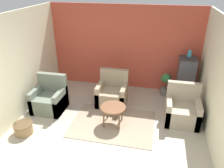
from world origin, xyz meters
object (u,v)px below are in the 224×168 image
object	(u,v)px
coffee_table	(113,109)
armchair_left	(50,99)
parrot	(189,54)
armchair_middle	(112,94)
armchair_right	(182,110)
potted_plant	(166,83)
wicker_basket	(23,128)
birdcage	(185,79)

from	to	relation	value
coffee_table	armchair_left	size ratio (longest dim) A/B	0.64
coffee_table	parrot	xyz separation A→B (m)	(1.76, 1.69, 0.92)
coffee_table	armchair_middle	xyz separation A→B (m)	(-0.22, 0.94, -0.13)
armchair_left	armchair_right	distance (m)	3.43
armchair_middle	coffee_table	bearing A→B (deg)	-76.74
armchair_left	potted_plant	bearing A→B (deg)	26.25
parrot	wicker_basket	size ratio (longest dim) A/B	0.56
parrot	wicker_basket	xyz separation A→B (m)	(-3.70, -2.47, -1.22)
armchair_right	armchair_middle	world-z (taller)	same
armchair_middle	wicker_basket	bearing A→B (deg)	-134.90
armchair_right	potted_plant	size ratio (longest dim) A/B	1.37
coffee_table	armchair_middle	distance (m)	0.98
armchair_left	armchair_right	xyz separation A→B (m)	(3.42, 0.20, 0.00)
armchair_left	wicker_basket	bearing A→B (deg)	-97.69
armchair_middle	parrot	xyz separation A→B (m)	(1.98, 0.75, 1.05)
armchair_middle	birdcage	world-z (taller)	birdcage
armchair_right	armchair_middle	bearing A→B (deg)	166.10
coffee_table	parrot	size ratio (longest dim) A/B	2.52
coffee_table	potted_plant	size ratio (longest dim) A/B	0.87
coffee_table	potted_plant	distance (m)	2.16
potted_plant	birdcage	bearing A→B (deg)	-9.83
coffee_table	armchair_right	xyz separation A→B (m)	(1.63, 0.48, -0.13)
birdcage	potted_plant	xyz separation A→B (m)	(-0.53, 0.09, -0.22)
armchair_middle	potted_plant	world-z (taller)	armchair_middle
armchair_right	birdcage	distance (m)	1.25
parrot	potted_plant	bearing A→B (deg)	170.38
armchair_left	armchair_right	bearing A→B (deg)	3.27
armchair_middle	parrot	distance (m)	2.36
armchair_right	potted_plant	distance (m)	1.36
potted_plant	wicker_basket	world-z (taller)	potted_plant
armchair_middle	birdcage	xyz separation A→B (m)	(1.98, 0.75, 0.31)
armchair_right	parrot	size ratio (longest dim) A/B	3.95
coffee_table	wicker_basket	distance (m)	2.11
armchair_right	parrot	distance (m)	1.61
coffee_table	armchair_right	world-z (taller)	armchair_right
armchair_right	parrot	bearing A→B (deg)	83.79
birdcage	potted_plant	size ratio (longest dim) A/B	1.81
armchair_right	wicker_basket	size ratio (longest dim) A/B	2.21
armchair_left	potted_plant	xyz separation A→B (m)	(3.02, 1.49, 0.09)
potted_plant	parrot	bearing A→B (deg)	-9.62
coffee_table	armchair_left	world-z (taller)	armchair_left
coffee_table	armchair_right	distance (m)	1.70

